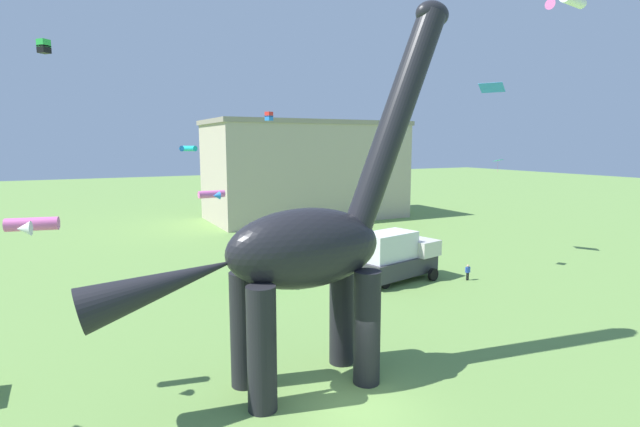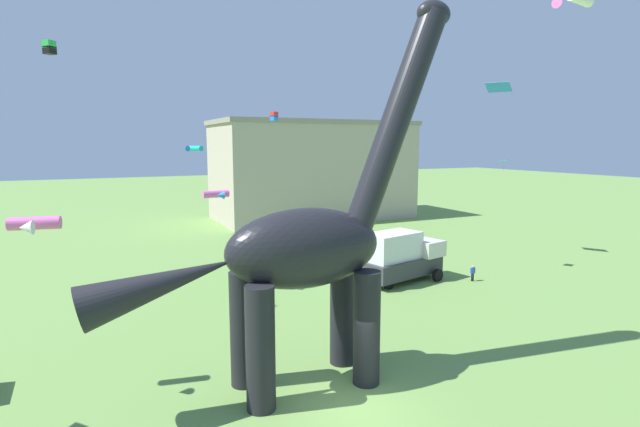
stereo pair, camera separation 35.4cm
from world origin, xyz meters
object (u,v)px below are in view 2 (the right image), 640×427
(kite_high_right, at_px, (504,161))
(kite_mid_right, at_px, (33,224))
(person_strolling_adult, at_px, (473,272))
(kite_drifting, at_px, (193,148))
(dinosaur_sculpture, at_px, (303,248))
(kite_near_high, at_px, (498,87))
(kite_high_left, at_px, (274,116))
(parked_box_truck, at_px, (401,256))
(kite_far_right, at_px, (217,194))
(kite_near_low, at_px, (576,0))
(festival_canopy_tent, at_px, (263,243))
(kite_mid_center, at_px, (49,47))

(kite_high_right, relative_size, kite_mid_right, 0.54)
(person_strolling_adult, bearing_deg, kite_drifting, -40.37)
(dinosaur_sculpture, relative_size, kite_near_high, 6.59)
(person_strolling_adult, height_order, kite_high_left, kite_high_left)
(kite_high_right, height_order, kite_near_high, kite_near_high)
(parked_box_truck, relative_size, kite_near_high, 2.78)
(parked_box_truck, relative_size, kite_far_right, 3.76)
(person_strolling_adult, xyz_separation_m, kite_drifting, (-14.10, 16.00, 7.70))
(kite_drifting, xyz_separation_m, kite_far_right, (-0.86, -10.64, -2.56))
(kite_mid_right, bearing_deg, kite_drifting, 65.32)
(person_strolling_adult, relative_size, kite_drifting, 0.66)
(kite_near_low, bearing_deg, dinosaur_sculpture, -165.65)
(kite_far_right, distance_m, kite_high_left, 8.66)
(kite_drifting, distance_m, kite_mid_right, 22.61)
(person_strolling_adult, xyz_separation_m, festival_canopy_tent, (-12.07, 5.58, 1.92))
(kite_near_low, bearing_deg, kite_high_left, 138.63)
(dinosaur_sculpture, height_order, kite_mid_center, dinosaur_sculpture)
(kite_high_left, xyz_separation_m, kite_mid_center, (-13.40, -6.70, 2.45))
(kite_near_high, bearing_deg, kite_high_left, 161.62)
(person_strolling_adult, height_order, kite_mid_center, kite_mid_center)
(kite_high_left, relative_size, kite_mid_center, 1.01)
(kite_high_right, bearing_deg, parked_box_truck, 175.78)
(parked_box_truck, xyz_separation_m, kite_far_right, (-10.80, 3.38, 4.11))
(parked_box_truck, bearing_deg, kite_near_low, -39.39)
(kite_drifting, bearing_deg, parked_box_truck, -54.66)
(dinosaur_sculpture, xyz_separation_m, person_strolling_adult, (15.10, 7.47, -4.45))
(parked_box_truck, distance_m, kite_mid_center, 22.04)
(kite_high_left, bearing_deg, kite_mid_center, -153.42)
(kite_drifting, height_order, kite_high_left, kite_high_left)
(parked_box_truck, xyz_separation_m, kite_near_high, (10.47, 2.82, 11.21))
(kite_far_right, height_order, kite_near_low, kite_near_low)
(kite_drifting, xyz_separation_m, kite_mid_right, (-9.39, -20.44, -2.23))
(parked_box_truck, height_order, person_strolling_adult, parked_box_truck)
(kite_far_right, height_order, kite_mid_center, kite_mid_center)
(kite_mid_center, bearing_deg, kite_near_low, -11.86)
(festival_canopy_tent, bearing_deg, kite_high_left, 60.87)
(kite_mid_right, bearing_deg, parked_box_truck, 18.38)
(festival_canopy_tent, height_order, kite_high_left, kite_high_left)
(festival_canopy_tent, distance_m, kite_high_right, 17.05)
(person_strolling_adult, distance_m, kite_mid_right, 24.53)
(kite_near_high, xyz_separation_m, kite_mid_center, (-29.26, -1.43, 0.21))
(parked_box_truck, xyz_separation_m, person_strolling_adult, (4.16, -1.99, -1.03))
(kite_high_left, bearing_deg, kite_drifting, 127.45)
(dinosaur_sculpture, relative_size, parked_box_truck, 2.37)
(kite_near_low, bearing_deg, parked_box_truck, 153.38)
(dinosaur_sculpture, distance_m, kite_near_low, 23.62)
(dinosaur_sculpture, distance_m, kite_near_high, 25.87)
(kite_near_high, relative_size, kite_mid_center, 3.51)
(kite_mid_right, relative_size, kite_mid_center, 2.69)
(person_strolling_adult, height_order, kite_far_right, kite_far_right)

